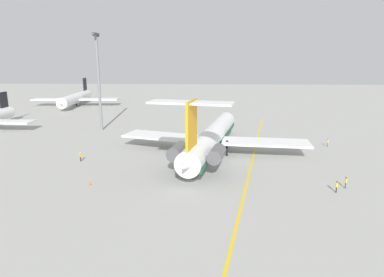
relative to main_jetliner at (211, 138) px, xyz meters
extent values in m
plane|color=#9E9E99|center=(-2.19, -5.52, -3.42)|extent=(384.43, 384.43, 0.00)
cylinder|color=white|center=(1.18, -0.25, -0.05)|extent=(37.94, 11.83, 4.05)
cone|color=white|center=(19.73, -4.19, -0.05)|extent=(4.93, 4.67, 3.88)
cone|color=white|center=(-17.37, 3.69, 0.31)|extent=(6.49, 4.59, 3.44)
cube|color=#195133|center=(1.18, -0.25, -0.96)|extent=(37.13, 11.74, 0.89)
cube|color=white|center=(4.18, 9.80, -0.76)|extent=(11.22, 17.98, 0.40)
cube|color=white|center=(-0.16, -10.65, -0.76)|extent=(8.04, 17.42, 0.40)
cylinder|color=#515156|center=(-10.92, 5.64, 0.25)|extent=(5.43, 3.35, 2.35)
cube|color=white|center=(-11.07, 4.96, 0.25)|extent=(3.24, 1.89, 0.49)
cylinder|color=#515156|center=(-12.27, -0.72, 0.25)|extent=(5.43, 3.35, 2.35)
cube|color=white|center=(-12.12, -0.03, 0.25)|extent=(3.24, 1.89, 0.49)
cube|color=orange|center=(-14.89, 3.16, 5.55)|extent=(5.44, 1.53, 7.16)
cube|color=white|center=(-14.63, 6.42, 8.85)|extent=(4.93, 6.56, 0.28)
cube|color=white|center=(-15.98, 0.07, 8.85)|extent=(4.93, 6.56, 0.28)
cylinder|color=black|center=(12.52, -2.66, -1.89)|extent=(0.45, 0.45, 3.07)
cylinder|color=black|center=(0.62, 3.18, -1.89)|extent=(0.45, 0.45, 3.07)
cylinder|color=black|center=(-0.72, -3.15, -1.89)|extent=(0.45, 0.45, 3.07)
cube|color=white|center=(20.81, 53.38, -1.14)|extent=(5.08, 13.02, 0.41)
cube|color=black|center=(32.93, 61.43, 3.21)|extent=(3.71, 0.38, 4.63)
cylinder|color=white|center=(68.56, 53.68, -0.38)|extent=(33.15, 6.33, 3.94)
cone|color=white|center=(52.12, 52.48, -0.38)|extent=(3.49, 3.97, 3.74)
cube|color=white|center=(69.25, 44.21, -0.77)|extent=(6.81, 15.42, 0.47)
cube|color=white|center=(67.87, 63.15, -0.77)|extent=(6.81, 15.42, 0.47)
cube|color=black|center=(82.49, 54.70, 4.28)|extent=(4.32, 0.71, 5.37)
cylinder|color=black|center=(68.56, 53.68, -2.10)|extent=(0.47, 0.47, 2.65)
cylinder|color=black|center=(-16.80, -19.48, -3.01)|extent=(0.10, 0.10, 0.84)
cylinder|color=black|center=(-16.66, -19.53, -3.01)|extent=(0.10, 0.10, 0.84)
cylinder|color=yellow|center=(-16.73, -19.50, -2.26)|extent=(0.28, 0.28, 0.66)
sphere|color=brown|center=(-16.73, -19.50, -1.80)|extent=(0.26, 0.26, 0.26)
cylinder|color=yellow|center=(-16.90, -19.44, -2.23)|extent=(0.08, 0.08, 0.56)
cylinder|color=yellow|center=(-16.55, -19.57, -2.23)|extent=(0.08, 0.08, 0.56)
cylinder|color=black|center=(-18.55, -17.47, -3.00)|extent=(0.10, 0.10, 0.84)
cylinder|color=black|center=(-18.43, -17.57, -3.00)|extent=(0.10, 0.10, 0.84)
cylinder|color=yellow|center=(-18.49, -17.52, -2.25)|extent=(0.28, 0.28, 0.67)
sphere|color=brown|center=(-18.49, -17.52, -1.78)|extent=(0.26, 0.26, 0.26)
cylinder|color=yellow|center=(-18.64, -17.40, -2.21)|extent=(0.08, 0.08, 0.57)
cylinder|color=yellow|center=(-18.35, -17.64, -2.21)|extent=(0.08, 0.08, 0.57)
cylinder|color=black|center=(7.15, -25.29, -3.00)|extent=(0.10, 0.10, 0.85)
cylinder|color=black|center=(7.28, -25.36, -3.00)|extent=(0.10, 0.10, 0.85)
cylinder|color=yellow|center=(7.22, -25.32, -2.24)|extent=(0.28, 0.28, 0.67)
sphere|color=#8C6647|center=(7.22, -25.32, -1.78)|extent=(0.26, 0.26, 0.26)
cylinder|color=yellow|center=(7.05, -25.25, -2.21)|extent=(0.08, 0.08, 0.57)
cylinder|color=yellow|center=(7.38, -25.40, -2.21)|extent=(0.08, 0.08, 0.57)
cylinder|color=black|center=(-5.47, 24.04, -3.02)|extent=(0.10, 0.10, 0.81)
cylinder|color=black|center=(-5.41, 24.17, -3.02)|extent=(0.10, 0.10, 0.81)
cylinder|color=orange|center=(-5.44, 24.11, -2.29)|extent=(0.27, 0.27, 0.64)
sphere|color=#DBB28E|center=(-5.44, 24.11, -1.85)|extent=(0.25, 0.25, 0.25)
cylinder|color=orange|center=(-5.52, 23.94, -2.26)|extent=(0.07, 0.07, 0.55)
cylinder|color=orange|center=(-5.37, 24.27, -2.26)|extent=(0.07, 0.07, 0.55)
cone|color=#EA590F|center=(-17.18, 18.34, -3.15)|extent=(0.40, 0.40, 0.55)
cube|color=gold|center=(1.18, -8.68, -3.42)|extent=(84.04, 17.62, 0.01)
cylinder|color=slate|center=(22.04, 28.70, 8.59)|extent=(0.70, 0.70, 24.03)
cube|color=#424244|center=(22.04, 28.70, 21.10)|extent=(4.00, 0.60, 0.60)
cube|color=#2D2D30|center=(20.54, 28.70, 20.75)|extent=(0.70, 0.50, 0.44)
cube|color=#2D2D30|center=(23.54, 28.70, 20.75)|extent=(0.70, 0.50, 0.44)
camera|label=1|loc=(-62.90, 1.09, 14.96)|focal=30.84mm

